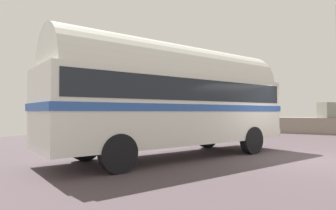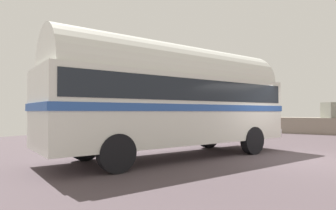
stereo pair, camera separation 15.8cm
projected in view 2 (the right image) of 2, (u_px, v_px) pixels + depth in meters
ground at (304, 160)px, 8.81m from camera, size 32.00×26.00×0.02m
breakwater at (328, 124)px, 18.78m from camera, size 31.36×2.10×2.45m
vintage_coach at (174, 95)px, 9.34m from camera, size 5.35×8.86×3.70m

